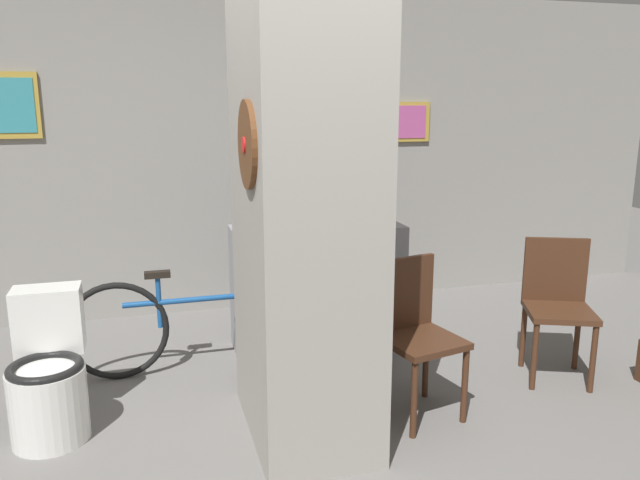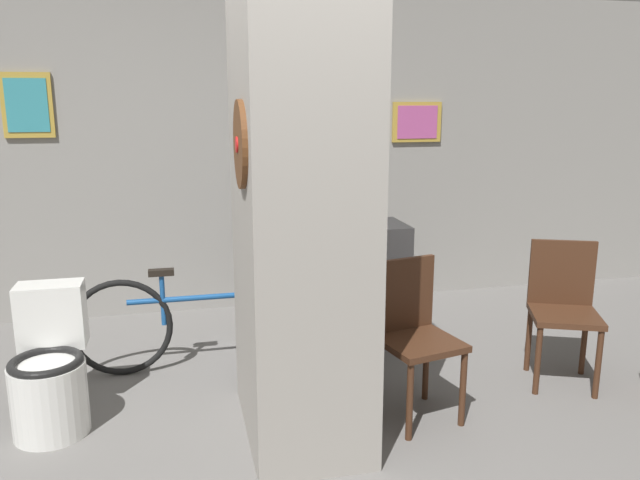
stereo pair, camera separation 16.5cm
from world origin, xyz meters
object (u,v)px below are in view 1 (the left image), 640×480
at_px(chair_near_pillar, 414,329).
at_px(bottle_tall, 319,209).
at_px(bicycle, 203,321).
at_px(toilet, 49,378).
at_px(chair_by_doorway, 557,301).

distance_m(chair_near_pillar, bottle_tall, 1.25).
bearing_deg(bicycle, bottle_tall, 15.30).
distance_m(chair_near_pillar, bicycle, 1.42).
distance_m(toilet, bicycle, 1.04).
height_order(toilet, bottle_tall, bottle_tall).
bearing_deg(bottle_tall, chair_near_pillar, -78.14).
relative_size(chair_near_pillar, chair_by_doorway, 1.00).
xyz_separation_m(toilet, chair_near_pillar, (1.95, -0.30, 0.18)).
xyz_separation_m(toilet, chair_by_doorway, (3.03, -0.10, 0.18)).
bearing_deg(toilet, chair_by_doorway, -1.88).
xyz_separation_m(chair_near_pillar, bottle_tall, (-0.24, 1.12, 0.50)).
height_order(chair_by_doorway, bottle_tall, bottle_tall).
bearing_deg(chair_near_pillar, chair_by_doorway, -2.03).
height_order(toilet, chair_near_pillar, chair_near_pillar).
bearing_deg(chair_by_doorway, chair_near_pillar, -146.96).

